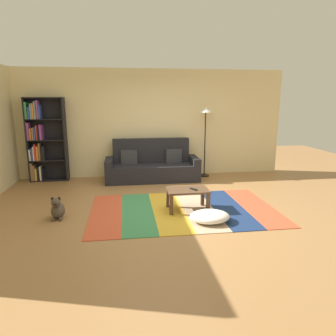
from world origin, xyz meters
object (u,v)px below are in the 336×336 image
pouf (210,216)px  standing_lamp (206,119)px  dog (58,209)px  couch (152,166)px  tv_remote (193,189)px  bookshelf (42,141)px  coffee_table (188,193)px

pouf → standing_lamp: 3.41m
pouf → dog: dog is taller
couch → pouf: (0.67, -2.86, -0.23)m
couch → tv_remote: size_ratio=15.07×
standing_lamp → bookshelf: bearing=178.5°
standing_lamp → dog: bearing=-141.4°
bookshelf → pouf: (3.29, -3.14, -0.88)m
coffee_table → tv_remote: bearing=-24.4°
bookshelf → pouf: bookshelf is taller
couch → bookshelf: bearing=173.8°
pouf → standing_lamp: (0.70, 3.04, 1.38)m
couch → coffee_table: bearing=-79.2°
couch → dog: 2.95m
bookshelf → standing_lamp: size_ratio=1.13×
dog → tv_remote: (2.31, 0.04, 0.24)m
tv_remote → bookshelf: bearing=108.3°
pouf → couch: bearing=103.2°
dog → standing_lamp: standing_lamp is taller
couch → tv_remote: bearing=-77.1°
standing_lamp → tv_remote: (-0.85, -2.48, -1.08)m
bookshelf → dog: bookshelf is taller
pouf → tv_remote: tv_remote is taller
bookshelf → coffee_table: bearing=-39.8°
dog → standing_lamp: 4.25m
bookshelf → dog: (0.83, -2.63, -0.82)m
couch → dog: size_ratio=5.69×
tv_remote → pouf: bearing=-107.4°
couch → tv_remote: 2.36m
bookshelf → tv_remote: bookshelf is taller
coffee_table → standing_lamp: bearing=68.8°
bookshelf → coffee_table: 4.02m
couch → standing_lamp: bearing=7.5°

